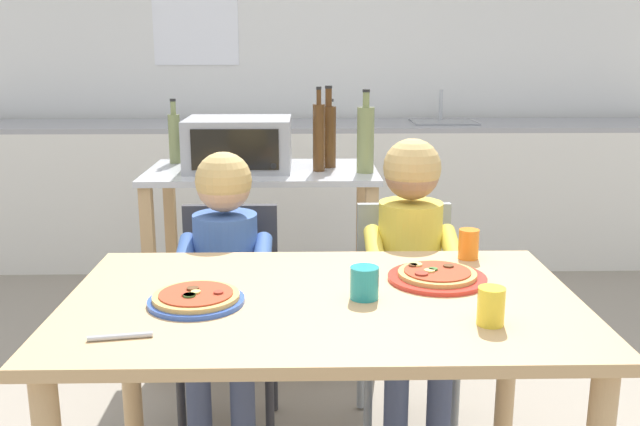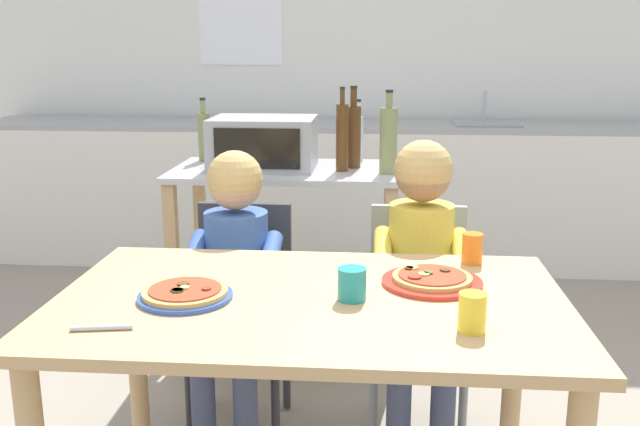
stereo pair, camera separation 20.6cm
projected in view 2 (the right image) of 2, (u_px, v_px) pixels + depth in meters
The scene contains 21 objects.
ground_plane at pixel (337, 358), 3.19m from camera, with size 12.44×12.44×0.00m, color gray.
back_wall_tiled at pixel (354, 49), 4.74m from camera, with size 5.34×0.13×2.70m.
kitchen_counter at pixel (351, 193), 4.55m from camera, with size 4.80×0.60×1.10m.
kitchen_island_cart at pixel (287, 232), 3.13m from camera, with size 0.99×0.56×0.86m.
toaster_oven at pixel (264, 143), 3.05m from camera, with size 0.45×0.36×0.22m.
bottle_tall_green_wine at pixel (388, 139), 2.91m from camera, with size 0.07×0.07×0.35m.
bottle_clear_vinegar at pixel (342, 136), 2.96m from camera, with size 0.05×0.05×0.36m.
bottle_slim_sauce at pixel (204, 135), 3.24m from camera, with size 0.05×0.05×0.29m.
bottle_squat_spirits at pixel (353, 135), 3.05m from camera, with size 0.07×0.07×0.35m.
bottle_dark_olive_oil at pixel (358, 137), 3.22m from camera, with size 0.05×0.05×0.29m.
dining_table at pixel (311, 336), 1.83m from camera, with size 1.31×0.81×0.75m.
dining_chair_left at pixel (242, 300), 2.56m from camera, with size 0.36×0.36×0.81m.
dining_chair_right at pixel (417, 304), 2.52m from camera, with size 0.36×0.36×0.81m.
child_in_blue_striped_shirt at pixel (234, 262), 2.40m from camera, with size 0.32×0.42×1.02m.
child_in_yellow_shirt at pixel (421, 258), 2.36m from camera, with size 0.32×0.42×1.06m.
pizza_plate_blue_rimmed at pixel (185, 294), 1.79m from camera, with size 0.24×0.24×0.03m.
pizza_plate_red_rimmed at pixel (432, 280), 1.90m from camera, with size 0.27×0.27×0.03m.
drinking_cup_yellow at pixel (472, 312), 1.58m from camera, with size 0.06×0.06×0.09m, color yellow.
drinking_cup_orange at pixel (472, 248), 2.07m from camera, with size 0.06×0.06×0.09m, color orange.
drinking_cup_teal at pixel (352, 284), 1.78m from camera, with size 0.07×0.07×0.08m, color teal.
serving_spoon at pixel (102, 328), 1.59m from camera, with size 0.01×0.01×0.14m, color #B7BABF.
Camera 2 is at (0.16, -1.70, 1.39)m, focal length 39.48 mm.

